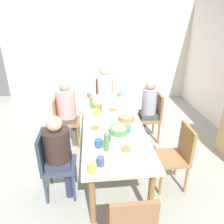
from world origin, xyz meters
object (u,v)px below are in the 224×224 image
at_px(chair_1, 105,97).
at_px(cup_2, 108,138).
at_px(bottle_1, 91,102).
at_px(dining_table, 112,125).
at_px(cup_1, 98,143).
at_px(plate_2, 126,150).
at_px(cup_4, 100,161).
at_px(cup_5, 119,94).
at_px(person_3, 58,149).
at_px(cup_6, 128,128).
at_px(plate_0, 113,110).
at_px(chair_4, 63,118).
at_px(chair_5, 178,153).
at_px(person_4, 67,107).
at_px(bowl_0, 119,129).
at_px(bowl_1, 126,118).
at_px(person_1, 105,89).
at_px(cup_0, 97,112).
at_px(bottle_0, 104,107).
at_px(chair_0, 153,114).
at_px(bowl_2, 97,105).
at_px(person_0, 148,105).
at_px(bottle_2, 106,141).
at_px(cup_3, 89,95).
at_px(plate_1, 95,128).
at_px(chair_3, 52,161).
at_px(cup_7, 92,168).

bearing_deg(chair_1, cup_2, -2.87).
xyz_separation_m(cup_2, bottle_1, (-1.03, -0.19, 0.07)).
distance_m(dining_table, cup_1, 0.70).
bearing_deg(plate_2, chair_1, -177.88).
xyz_separation_m(cup_4, cup_5, (-2.04, 0.47, -0.01)).
bearing_deg(person_3, cup_6, 106.96).
bearing_deg(plate_0, chair_4, -105.23).
height_order(chair_5, cup_4, chair_5).
xyz_separation_m(chair_4, person_4, (-0.00, 0.09, 0.21)).
bearing_deg(bottle_1, person_4, -101.98).
bearing_deg(cup_6, plate_0, -168.56).
height_order(bowl_0, bowl_1, bowl_0).
relative_size(bowl_0, cup_6, 2.11).
bearing_deg(bottle_1, cup_4, 2.78).
relative_size(chair_4, cup_4, 7.73).
relative_size(person_1, bowl_0, 4.68).
height_order(cup_0, bottle_0, bottle_0).
bearing_deg(cup_6, chair_0, 145.99).
height_order(cup_0, cup_5, cup_0).
height_order(cup_2, bottle_1, bottle_1).
bearing_deg(chair_1, person_1, 0.00).
bearing_deg(bowl_2, cup_4, -0.91).
bearing_deg(person_3, chair_4, -175.62).
bearing_deg(plate_2, chair_5, 103.17).
distance_m(person_0, bottle_0, 0.88).
height_order(person_3, cup_4, person_3).
height_order(bowl_1, cup_0, bowl_1).
relative_size(plate_0, bowl_1, 1.07).
distance_m(cup_1, cup_2, 0.17).
xyz_separation_m(dining_table, bowl_0, (0.33, 0.06, 0.12)).
bearing_deg(chair_4, bottle_2, 26.59).
distance_m(plate_0, cup_3, 0.79).
distance_m(bowl_0, cup_6, 0.13).
bearing_deg(plate_1, person_4, -150.83).
xyz_separation_m(bottle_1, bottle_2, (1.24, 0.15, 0.01)).
bearing_deg(bottle_0, person_1, 175.27).
bearing_deg(chair_3, chair_5, 90.00).
bearing_deg(bowl_0, cup_2, -40.29).
bearing_deg(cup_4, plate_0, 168.82).
xyz_separation_m(chair_3, cup_2, (-0.07, 0.70, 0.25)).
relative_size(person_1, plate_0, 4.81).
bearing_deg(bowl_0, plate_1, -109.97).
xyz_separation_m(person_3, bottle_2, (0.13, 0.57, 0.16)).
height_order(person_3, bowl_1, person_3).
height_order(chair_0, cup_1, chair_0).
height_order(plate_2, bottle_1, bottle_1).
bearing_deg(chair_3, cup_7, 44.75).
relative_size(bowl_2, bottle_0, 0.74).
height_order(dining_table, bowl_1, bowl_1).
relative_size(chair_1, cup_0, 7.40).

